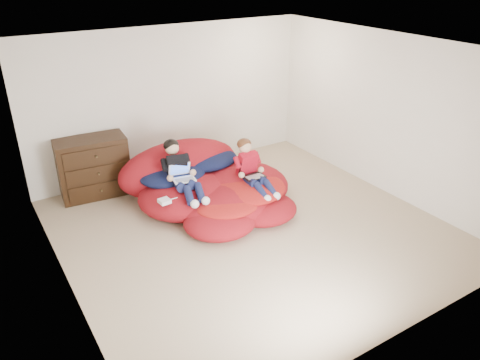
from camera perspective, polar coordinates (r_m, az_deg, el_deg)
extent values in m
cube|color=tan|center=(6.73, 1.41, -6.85)|extent=(5.10, 5.10, 0.25)
cube|color=silver|center=(8.19, -8.32, 9.58)|extent=(5.10, 0.02, 2.50)
cube|color=silver|center=(4.46, 19.74, -6.40)|extent=(5.10, 0.02, 2.50)
cube|color=silver|center=(5.27, -21.89, -1.63)|extent=(0.02, 5.10, 2.50)
cube|color=silver|center=(7.70, 17.46, 7.58)|extent=(0.02, 5.10, 2.50)
cube|color=white|center=(5.75, 1.70, 15.80)|extent=(5.10, 5.10, 0.02)
cube|color=black|center=(7.74, -17.46, 1.53)|extent=(1.11, 0.63, 0.96)
cube|color=black|center=(7.61, -16.60, -1.16)|extent=(0.96, 0.11, 0.23)
cylinder|color=#4C3F26|center=(7.60, -16.56, -1.22)|extent=(0.04, 0.06, 0.03)
cube|color=black|center=(7.49, -16.88, 0.79)|extent=(0.96, 0.11, 0.23)
cylinder|color=#4C3F26|center=(7.48, -16.83, 0.74)|extent=(0.04, 0.06, 0.03)
cube|color=black|center=(7.38, -17.16, 2.81)|extent=(0.96, 0.11, 0.23)
cylinder|color=#4C3F26|center=(7.36, -17.12, 2.76)|extent=(0.04, 0.06, 0.03)
ellipsoid|color=maroon|center=(7.14, -6.39, -1.78)|extent=(1.52, 1.37, 0.55)
ellipsoid|color=maroon|center=(7.42, -0.01, -0.65)|extent=(1.55, 1.50, 0.56)
ellipsoid|color=maroon|center=(6.93, -1.34, -2.90)|extent=(1.55, 1.24, 0.49)
ellipsoid|color=maroon|center=(6.58, -2.42, -5.00)|extent=(1.06, 0.97, 0.35)
ellipsoid|color=maroon|center=(6.90, 2.93, -3.54)|extent=(1.00, 0.91, 0.33)
ellipsoid|color=maroon|center=(7.60, -7.35, 1.45)|extent=(2.05, 0.91, 0.91)
ellipsoid|color=#10163A|center=(7.22, -8.22, 0.73)|extent=(1.04, 0.85, 0.27)
ellipsoid|color=#10163A|center=(7.54, -3.97, 2.41)|extent=(1.02, 0.72, 0.25)
ellipsoid|color=red|center=(7.05, 0.89, -0.87)|extent=(1.16, 1.16, 0.21)
ellipsoid|color=red|center=(6.70, -1.61, -2.83)|extent=(0.99, 0.89, 0.18)
ellipsoid|color=white|center=(7.47, -9.78, 2.70)|extent=(0.43, 0.27, 0.27)
cube|color=black|center=(6.97, -7.77, 1.53)|extent=(0.37, 0.41, 0.45)
sphere|color=tan|center=(6.96, -8.30, 3.88)|extent=(0.21, 0.21, 0.21)
ellipsoid|color=black|center=(6.97, -8.41, 4.23)|extent=(0.23, 0.22, 0.18)
cylinder|color=#141A40|center=(6.79, -7.38, -0.66)|extent=(0.21, 0.36, 0.19)
cylinder|color=#141A40|center=(6.56, -6.25, -1.88)|extent=(0.19, 0.34, 0.22)
sphere|color=white|center=(6.45, -5.55, -2.93)|extent=(0.12, 0.12, 0.12)
cylinder|color=#141A40|center=(6.85, -6.09, -0.32)|extent=(0.21, 0.36, 0.19)
cylinder|color=#141A40|center=(6.62, -4.93, -1.52)|extent=(0.19, 0.34, 0.22)
sphere|color=white|center=(6.52, -4.21, -2.55)|extent=(0.12, 0.12, 0.12)
cube|color=red|center=(7.10, 0.87, 1.83)|extent=(0.30, 0.28, 0.44)
sphere|color=tan|center=(7.03, 0.61, 4.09)|extent=(0.20, 0.20, 0.20)
ellipsoid|color=#4B2814|center=(7.04, 0.50, 4.42)|extent=(0.22, 0.21, 0.17)
cylinder|color=#141A40|center=(6.97, 1.23, -0.24)|extent=(0.15, 0.33, 0.18)
cylinder|color=#141A40|center=(6.77, 2.55, -1.36)|extent=(0.13, 0.32, 0.21)
sphere|color=white|center=(6.68, 3.35, -2.33)|extent=(0.12, 0.12, 0.12)
cylinder|color=#141A40|center=(7.05, 2.35, 0.07)|extent=(0.15, 0.33, 0.18)
cylinder|color=#141A40|center=(6.86, 3.68, -1.02)|extent=(0.13, 0.32, 0.21)
sphere|color=white|center=(6.77, 4.49, -1.98)|extent=(0.12, 0.12, 0.12)
cube|color=white|center=(6.80, -6.81, 0.04)|extent=(0.35, 0.27, 0.01)
cube|color=gray|center=(6.79, -6.77, 0.07)|extent=(0.29, 0.17, 0.00)
cube|color=white|center=(6.88, -7.40, 1.33)|extent=(0.33, 0.14, 0.21)
cube|color=#416ADE|center=(6.87, -7.37, 1.33)|extent=(0.29, 0.11, 0.17)
cube|color=black|center=(7.00, 1.74, 0.41)|extent=(0.32, 0.23, 0.01)
cube|color=gray|center=(6.98, 1.79, 0.45)|extent=(0.27, 0.13, 0.00)
cube|color=black|center=(7.06, 1.08, 1.67)|extent=(0.32, 0.09, 0.21)
cube|color=#509ABB|center=(7.05, 1.12, 1.67)|extent=(0.28, 0.07, 0.17)
cube|color=white|center=(6.58, -9.19, -2.56)|extent=(0.16, 0.16, 0.06)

